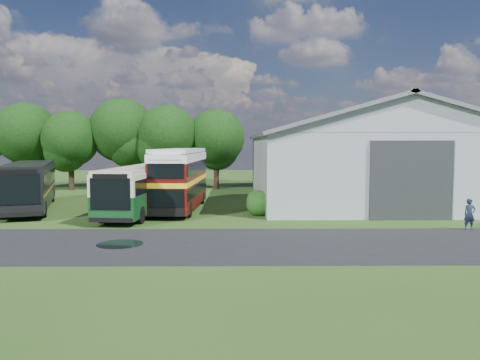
{
  "coord_description": "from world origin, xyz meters",
  "views": [
    {
      "loc": [
        4.01,
        -25.02,
        4.8
      ],
      "look_at": [
        4.35,
        8.0,
        2.23
      ],
      "focal_mm": 35.0,
      "sensor_mm": 36.0,
      "label": 1
    }
  ],
  "objects_px": {
    "bus_maroon_double": "(180,179)",
    "visitor_a": "(470,215)",
    "storage_shed": "(360,151)",
    "bus_green_single": "(141,188)",
    "bus_dark_single": "(30,185)"
  },
  "relations": [
    {
      "from": "bus_maroon_double",
      "to": "bus_dark_single",
      "type": "xyz_separation_m",
      "value": [
        -11.01,
        0.31,
        -0.41
      ]
    },
    {
      "from": "storage_shed",
      "to": "visitor_a",
      "type": "relative_size",
      "value": 14.22
    },
    {
      "from": "storage_shed",
      "to": "bus_maroon_double",
      "type": "relative_size",
      "value": 2.38
    },
    {
      "from": "bus_dark_single",
      "to": "visitor_a",
      "type": "bearing_deg",
      "value": -34.88
    },
    {
      "from": "storage_shed",
      "to": "bus_dark_single",
      "type": "bearing_deg",
      "value": -165.02
    },
    {
      "from": "bus_maroon_double",
      "to": "visitor_a",
      "type": "distance_m",
      "value": 18.91
    },
    {
      "from": "bus_maroon_double",
      "to": "visitor_a",
      "type": "xyz_separation_m",
      "value": [
        16.97,
        -8.25,
        -1.34
      ]
    },
    {
      "from": "bus_dark_single",
      "to": "storage_shed",
      "type": "bearing_deg",
      "value": -2.88
    },
    {
      "from": "bus_dark_single",
      "to": "bus_green_single",
      "type": "bearing_deg",
      "value": -30.78
    },
    {
      "from": "storage_shed",
      "to": "bus_green_single",
      "type": "distance_m",
      "value": 19.75
    },
    {
      "from": "bus_green_single",
      "to": "visitor_a",
      "type": "relative_size",
      "value": 6.85
    },
    {
      "from": "bus_maroon_double",
      "to": "bus_dark_single",
      "type": "bearing_deg",
      "value": -178.57
    },
    {
      "from": "bus_maroon_double",
      "to": "visitor_a",
      "type": "height_order",
      "value": "bus_maroon_double"
    },
    {
      "from": "bus_dark_single",
      "to": "visitor_a",
      "type": "xyz_separation_m",
      "value": [
        27.97,
        -8.56,
        -0.93
      ]
    },
    {
      "from": "bus_maroon_double",
      "to": "bus_green_single",
      "type": "bearing_deg",
      "value": -143.41
    }
  ]
}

